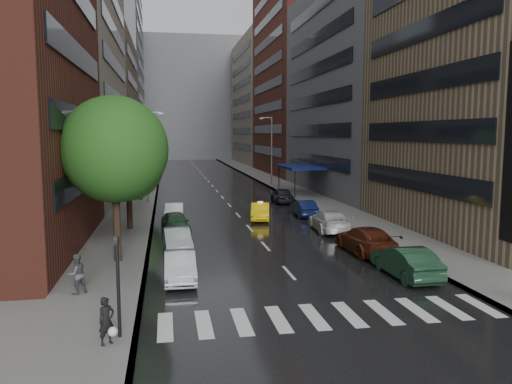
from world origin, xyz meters
TOP-DOWN VIEW (x-y plane):
  - ground at (0.00, 0.00)m, footprint 220.00×220.00m
  - road at (0.00, 50.00)m, footprint 14.00×140.00m
  - sidewalk_left at (-9.00, 50.00)m, footprint 4.00×140.00m
  - sidewalk_right at (9.00, 50.00)m, footprint 4.00×140.00m
  - crosswalk at (0.20, -2.00)m, footprint 13.15×2.80m
  - buildings_left at (-15.00, 58.79)m, footprint 8.00×108.00m
  - buildings_right at (15.00, 56.70)m, footprint 8.05×109.10m
  - building_far at (0.00, 118.00)m, footprint 40.00×14.00m
  - tree_near at (-8.60, 7.43)m, footprint 5.60×5.60m
  - tree_mid at (-8.60, 16.60)m, footprint 5.20×5.20m
  - tree_far at (-8.60, 32.56)m, footprint 4.69×4.69m
  - taxi at (1.43, 19.38)m, footprint 2.20×4.31m
  - parked_cars_left at (-5.40, 12.30)m, footprint 2.20×20.94m
  - parked_cars_right at (5.40, 13.52)m, footprint 2.51×30.97m
  - ped_bag_walker at (-7.94, -3.53)m, footprint 0.70×0.65m
  - ped_black_umbrella at (-9.80, 2.01)m, footprint 1.06×1.02m
  - traffic_light at (-7.60, -2.98)m, footprint 0.18×0.15m
  - street_lamp_left at (-7.72, 30.00)m, footprint 1.74×0.22m
  - street_lamp_right at (7.72, 45.00)m, footprint 1.74×0.22m
  - awning at (8.98, 35.00)m, footprint 4.00×8.00m

SIDE VIEW (x-z plane):
  - ground at x=0.00m, z-range 0.00..0.00m
  - road at x=0.00m, z-range 0.00..0.01m
  - crosswalk at x=0.20m, z-range 0.01..0.02m
  - sidewalk_left at x=-9.00m, z-range 0.00..0.15m
  - sidewalk_right at x=9.00m, z-range 0.00..0.15m
  - taxi at x=1.43m, z-range 0.00..1.35m
  - parked_cars_left at x=-5.40m, z-range -0.04..1.45m
  - parked_cars_right at x=5.40m, z-range -0.02..1.55m
  - ped_bag_walker at x=-7.94m, z-range 0.12..1.70m
  - ped_black_umbrella at x=-9.80m, z-range 0.33..2.42m
  - traffic_light at x=-7.60m, z-range 0.50..3.95m
  - awning at x=8.98m, z-range 1.57..4.70m
  - street_lamp_left at x=-7.72m, z-range 0.39..9.39m
  - street_lamp_right at x=7.72m, z-range 0.39..9.39m
  - tree_far at x=-8.60m, z-range 1.37..8.84m
  - tree_mid at x=-8.60m, z-range 1.53..9.82m
  - tree_near at x=-8.60m, z-range 1.65..10.57m
  - buildings_right at x=15.00m, z-range -2.97..33.03m
  - buildings_left at x=-15.00m, z-range -3.01..34.99m
  - building_far at x=0.00m, z-range 0.00..32.00m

